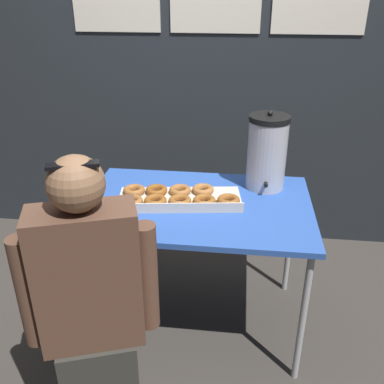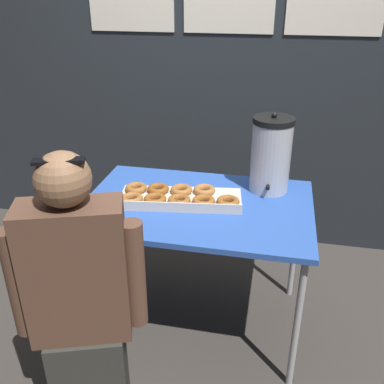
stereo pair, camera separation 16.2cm
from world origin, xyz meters
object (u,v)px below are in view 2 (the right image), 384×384
(coffee_urn, at_px, (271,155))
(person_seated, at_px, (81,307))
(cell_phone, at_px, (95,215))
(donut_box, at_px, (177,197))

(coffee_urn, bearing_deg, person_seated, -126.45)
(cell_phone, distance_m, person_seated, 0.49)
(donut_box, xyz_separation_m, cell_phone, (-0.35, -0.23, -0.02))
(coffee_urn, height_order, cell_phone, coffee_urn)
(cell_phone, xyz_separation_m, person_seated, (0.12, -0.45, -0.16))
(coffee_urn, xyz_separation_m, cell_phone, (-0.79, -0.46, -0.19))
(cell_phone, bearing_deg, coffee_urn, 19.47)
(coffee_urn, xyz_separation_m, person_seated, (-0.67, -0.91, -0.35))
(donut_box, distance_m, person_seated, 0.73)
(person_seated, bearing_deg, cell_phone, -93.88)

